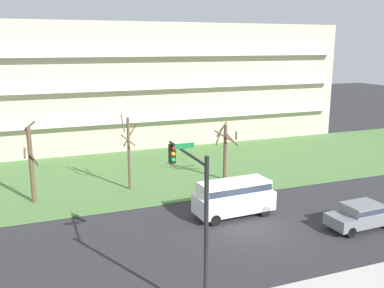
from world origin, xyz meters
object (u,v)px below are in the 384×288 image
(van_white_center_left, at_px, (234,196))
(traffic_signal_mast, at_px, (193,199))
(tree_left, at_px, (129,151))
(sedan_gray_near_left, at_px, (362,214))
(tree_far_left, at_px, (31,164))
(tree_center, at_px, (226,148))

(van_white_center_left, distance_m, traffic_signal_mast, 10.14)
(tree_left, height_order, van_white_center_left, tree_left)
(van_white_center_left, height_order, traffic_signal_mast, traffic_signal_mast)
(sedan_gray_near_left, xyz_separation_m, van_white_center_left, (-6.40, 4.50, 0.52))
(tree_far_left, bearing_deg, traffic_signal_mast, -67.10)
(tree_left, bearing_deg, sedan_gray_near_left, -46.10)
(traffic_signal_mast, bearing_deg, van_white_center_left, 52.77)
(tree_left, height_order, traffic_signal_mast, traffic_signal_mast)
(sedan_gray_near_left, xyz_separation_m, traffic_signal_mast, (-12.22, -3.17, 3.71))
(tree_center, distance_m, sedan_gray_near_left, 12.27)
(tree_far_left, relative_size, van_white_center_left, 1.10)
(tree_far_left, distance_m, traffic_signal_mast, 16.19)
(tree_far_left, xyz_separation_m, tree_center, (14.82, -0.10, -0.16))
(tree_left, relative_size, traffic_signal_mast, 0.87)
(tree_far_left, bearing_deg, sedan_gray_near_left, -32.24)
(van_white_center_left, bearing_deg, traffic_signal_mast, 49.79)
(tree_left, relative_size, tree_center, 1.22)
(tree_center, relative_size, traffic_signal_mast, 0.71)
(tree_far_left, height_order, van_white_center_left, tree_far_left)
(tree_far_left, bearing_deg, tree_left, 2.79)
(tree_center, distance_m, traffic_signal_mast, 17.14)
(van_white_center_left, xyz_separation_m, traffic_signal_mast, (-5.82, -7.67, 3.19))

